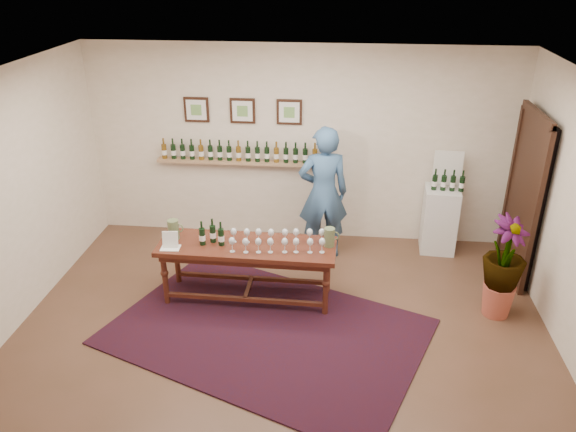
# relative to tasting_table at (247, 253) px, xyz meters

# --- Properties ---
(ground) EXTENTS (6.00, 6.00, 0.00)m
(ground) POSITION_rel_tasting_table_xyz_m (0.48, -0.71, -0.63)
(ground) COLOR #513623
(ground) RESTS_ON ground
(room_shell) EXTENTS (6.00, 6.00, 6.00)m
(room_shell) POSITION_rel_tasting_table_xyz_m (2.59, 1.15, 0.49)
(room_shell) COLOR #F5E3D0
(room_shell) RESTS_ON ground
(rug) EXTENTS (3.95, 3.33, 0.02)m
(rug) POSITION_rel_tasting_table_xyz_m (0.31, -0.67, -0.63)
(rug) COLOR #3F0D0B
(rug) RESTS_ON ground
(tasting_table) EXTENTS (2.12, 0.71, 0.75)m
(tasting_table) POSITION_rel_tasting_table_xyz_m (0.00, 0.00, 0.00)
(tasting_table) COLOR #3F160F
(tasting_table) RESTS_ON ground
(table_glasses) EXTENTS (1.41, 0.44, 0.19)m
(table_glasses) POSITION_rel_tasting_table_xyz_m (0.37, -0.03, 0.21)
(table_glasses) COLOR silver
(table_glasses) RESTS_ON tasting_table
(table_bottles) EXTENTS (0.27, 0.16, 0.28)m
(table_bottles) POSITION_rel_tasting_table_xyz_m (-0.41, -0.01, 0.25)
(table_bottles) COLOR black
(table_bottles) RESTS_ON tasting_table
(pitcher_left) EXTENTS (0.16, 0.16, 0.24)m
(pitcher_left) POSITION_rel_tasting_table_xyz_m (-0.90, 0.07, 0.23)
(pitcher_left) COLOR #5A6740
(pitcher_left) RESTS_ON tasting_table
(pitcher_right) EXTENTS (0.17, 0.17, 0.23)m
(pitcher_right) POSITION_rel_tasting_table_xyz_m (0.97, 0.07, 0.23)
(pitcher_right) COLOR #5A6740
(pitcher_right) RESTS_ON tasting_table
(menu_card) EXTENTS (0.23, 0.18, 0.20)m
(menu_card) POSITION_rel_tasting_table_xyz_m (-0.87, -0.16, 0.21)
(menu_card) COLOR white
(menu_card) RESTS_ON tasting_table
(display_pedestal) EXTENTS (0.49, 0.49, 0.93)m
(display_pedestal) POSITION_rel_tasting_table_xyz_m (2.48, 1.51, -0.17)
(display_pedestal) COLOR silver
(display_pedestal) RESTS_ON ground
(pedestal_bottles) EXTENTS (0.32, 0.10, 0.31)m
(pedestal_bottles) POSITION_rel_tasting_table_xyz_m (2.52, 1.47, 0.45)
(pedestal_bottles) COLOR black
(pedestal_bottles) RESTS_ON display_pedestal
(info_sign) EXTENTS (0.39, 0.04, 0.54)m
(info_sign) POSITION_rel_tasting_table_xyz_m (2.52, 1.62, 0.56)
(info_sign) COLOR white
(info_sign) RESTS_ON display_pedestal
(potted_plant) EXTENTS (0.80, 0.80, 1.07)m
(potted_plant) POSITION_rel_tasting_table_xyz_m (2.95, -0.04, -0.01)
(potted_plant) COLOR #AE4E3A
(potted_plant) RESTS_ON ground
(person) EXTENTS (0.75, 0.57, 1.86)m
(person) POSITION_rel_tasting_table_xyz_m (0.85, 1.20, 0.30)
(person) COLOR #3B628D
(person) RESTS_ON ground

